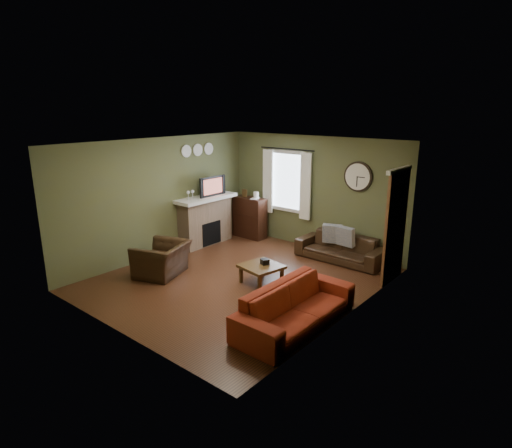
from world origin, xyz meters
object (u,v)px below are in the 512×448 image
Objects in this scene: armchair at (162,259)px; coffee_table at (261,274)px; bookshelf at (250,217)px; sofa_brown at (340,248)px; sofa_red at (296,306)px.

armchair is 2.01m from coffee_table.
sofa_brown is at bearing -1.12° from bookshelf.
coffee_table is at bearing -45.27° from bookshelf.
bookshelf reaches higher than armchair.
bookshelf is at bearing 134.73° from coffee_table.
sofa_red is 3.19× the size of coffee_table.
coffee_table is (2.09, -2.11, -0.33)m from bookshelf.
sofa_red is 2.20× the size of armchair.
sofa_brown is 2.13m from coffee_table.
armchair is at bearing -127.83° from sofa_brown.
bookshelf is at bearing 49.20° from sofa_red.
armchair is at bearing -84.12° from bookshelf.
bookshelf is 0.47× the size of sofa_red.
coffee_table is (-0.53, -2.06, -0.10)m from sofa_brown.
bookshelf is at bearing 178.88° from sofa_brown.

